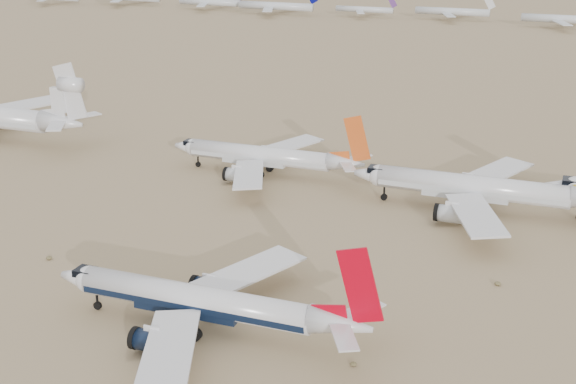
# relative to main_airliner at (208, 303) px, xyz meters

# --- Properties ---
(ground) EXTENTS (7000.00, 7000.00, 0.00)m
(ground) POSITION_rel_main_airliner_xyz_m (-3.99, -2.83, -4.27)
(ground) COLOR #8F7553
(ground) RESTS_ON ground
(main_airliner) EXTENTS (44.06, 43.03, 15.55)m
(main_airliner) POSITION_rel_main_airliner_xyz_m (0.00, 0.00, 0.00)
(main_airliner) COLOR silver
(main_airliner) RESTS_ON ground
(row2_gold_tail) EXTENTS (47.05, 46.01, 16.75)m
(row2_gold_tail) POSITION_rel_main_airliner_xyz_m (27.27, 58.01, 0.41)
(row2_gold_tail) COLOR silver
(row2_gold_tail) RESTS_ON ground
(row2_orange_tail) EXTENTS (41.55, 40.64, 14.82)m
(row2_orange_tail) POSITION_rel_main_airliner_xyz_m (-18.12, 63.96, -0.12)
(row2_orange_tail) COLOR silver
(row2_orange_tail) RESTS_ON ground
(distant_storage_row) EXTENTS (549.18, 50.30, 15.79)m
(distant_storage_row) POSITION_rel_main_airliner_xyz_m (-0.55, 320.24, 0.11)
(distant_storage_row) COLOR silver
(distant_storage_row) RESTS_ON ground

